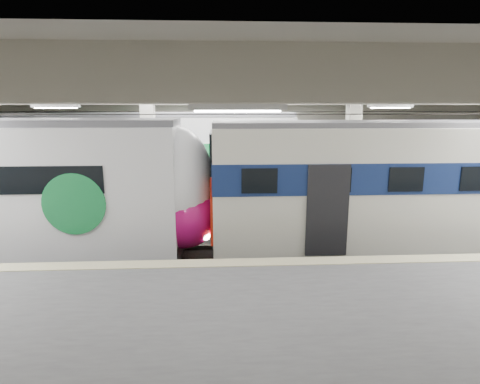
{
  "coord_description": "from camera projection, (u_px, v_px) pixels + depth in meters",
  "views": [
    {
      "loc": [
        -0.32,
        -12.7,
        4.98
      ],
      "look_at": [
        0.42,
        1.0,
        2.0
      ],
      "focal_mm": 30.0,
      "sensor_mm": 36.0,
      "label": 1
    }
  ],
  "objects": [
    {
      "name": "older_rer",
      "position": [
        415.0,
        186.0,
        13.3
      ],
      "size": [
        13.59,
        3.0,
        4.48
      ],
      "color": "beige",
      "rests_on": "ground"
    },
    {
      "name": "station_hall",
      "position": [
        230.0,
        169.0,
        11.08
      ],
      "size": [
        36.0,
        24.0,
        5.75
      ],
      "color": "black",
      "rests_on": "ground"
    },
    {
      "name": "far_train",
      "position": [
        129.0,
        163.0,
        18.09
      ],
      "size": [
        14.83,
        3.72,
        4.66
      ],
      "rotation": [
        0.0,
        0.0,
        -0.05
      ],
      "color": "silver",
      "rests_on": "ground"
    },
    {
      "name": "modern_emu",
      "position": [
        14.0,
        194.0,
        12.63
      ],
      "size": [
        14.21,
        2.93,
        4.56
      ],
      "color": "silver",
      "rests_on": "ground"
    }
  ]
}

